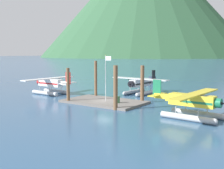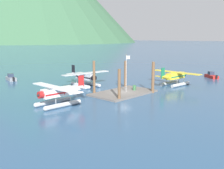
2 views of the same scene
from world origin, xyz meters
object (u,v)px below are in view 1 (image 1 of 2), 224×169
(fuel_drum, at_px, (118,100))
(seaplane_silver_bow_centre, at_px, (140,85))
(seaplane_yellow_stbd_aft, at_px, (192,104))
(boat_grey_open_north, at_px, (152,81))
(flagpole, at_px, (106,73))
(seaplane_white_port_fwd, at_px, (50,85))

(fuel_drum, relative_size, seaplane_silver_bow_centre, 0.08)
(seaplane_yellow_stbd_aft, bearing_deg, boat_grey_open_north, 123.32)
(seaplane_silver_bow_centre, relative_size, boat_grey_open_north, 2.18)
(fuel_drum, height_order, seaplane_yellow_stbd_aft, seaplane_yellow_stbd_aft)
(flagpole, height_order, seaplane_silver_bow_centre, flagpole)
(seaplane_white_port_fwd, relative_size, seaplane_silver_bow_centre, 1.00)
(flagpole, bearing_deg, fuel_drum, -4.37)
(seaplane_silver_bow_centre, bearing_deg, seaplane_yellow_stbd_aft, -43.48)
(fuel_drum, bearing_deg, seaplane_white_port_fwd, 172.67)
(flagpole, xyz_separation_m, seaplane_silver_bow_centre, (-0.38, 10.22, -2.62))
(fuel_drum, bearing_deg, boat_grey_open_north, 107.90)
(seaplane_yellow_stbd_aft, bearing_deg, seaplane_white_port_fwd, 171.48)
(boat_grey_open_north, bearing_deg, fuel_drum, -72.10)
(fuel_drum, distance_m, boat_grey_open_north, 29.40)
(seaplane_white_port_fwd, relative_size, boat_grey_open_north, 2.17)
(seaplane_silver_bow_centre, height_order, boat_grey_open_north, seaplane_silver_bow_centre)
(seaplane_white_port_fwd, distance_m, seaplane_silver_bow_centre, 15.05)
(seaplane_white_port_fwd, xyz_separation_m, seaplane_silver_bow_centre, (12.45, 8.47, 0.00))
(seaplane_white_port_fwd, bearing_deg, seaplane_yellow_stbd_aft, -8.52)
(flagpole, relative_size, seaplane_yellow_stbd_aft, 0.60)
(fuel_drum, xyz_separation_m, seaplane_white_port_fwd, (-14.77, 1.90, 0.84))
(seaplane_silver_bow_centre, bearing_deg, fuel_drum, -77.34)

